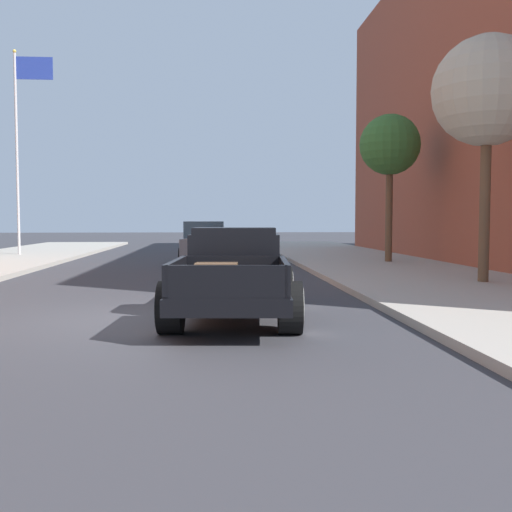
% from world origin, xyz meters
% --- Properties ---
extents(ground_plane, '(140.00, 140.00, 0.00)m').
position_xyz_m(ground_plane, '(0.00, 0.00, 0.00)').
color(ground_plane, '#333338').
extents(hotrod_truck_black, '(2.44, 5.03, 1.58)m').
position_xyz_m(hotrod_truck_black, '(1.73, 0.06, 0.75)').
color(hotrod_truck_black, black).
rests_on(hotrod_truck_black, ground).
extents(car_background_grey, '(1.90, 4.32, 1.65)m').
position_xyz_m(car_background_grey, '(1.06, 13.30, 0.77)').
color(car_background_grey, slate).
rests_on(car_background_grey, ground).
extents(flagpole, '(1.74, 0.16, 9.16)m').
position_xyz_m(flagpole, '(-7.16, 17.37, 5.77)').
color(flagpole, '#B2B2B7').
rests_on(flagpole, sidewalk_left).
extents(street_tree_nearest, '(2.74, 2.74, 6.15)m').
position_xyz_m(street_tree_nearest, '(8.20, 4.12, 4.89)').
color(street_tree_nearest, brown).
rests_on(street_tree_nearest, sidewalk_right).
extents(street_tree_second, '(2.25, 2.25, 5.48)m').
position_xyz_m(street_tree_second, '(7.98, 11.47, 4.45)').
color(street_tree_second, brown).
rests_on(street_tree_second, sidewalk_right).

